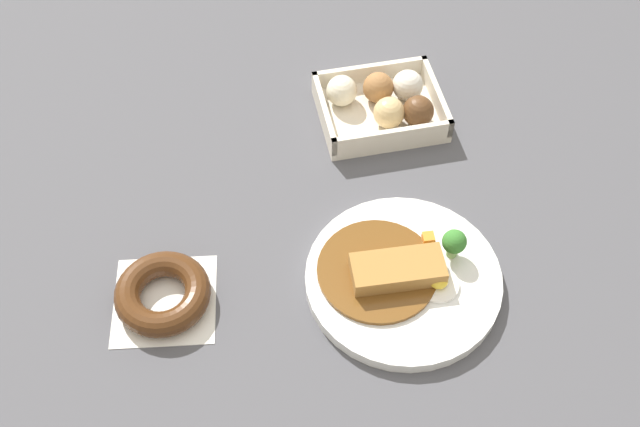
# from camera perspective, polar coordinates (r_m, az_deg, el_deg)

# --- Properties ---
(ground_plane) EXTENTS (1.60, 1.60, 0.00)m
(ground_plane) POSITION_cam_1_polar(r_m,az_deg,el_deg) (1.06, 0.11, 0.53)
(ground_plane) COLOR #4C4C51
(curry_plate) EXTENTS (0.25, 0.25, 0.06)m
(curry_plate) POSITION_cam_1_polar(r_m,az_deg,el_deg) (0.99, 6.11, -4.69)
(curry_plate) COLOR white
(curry_plate) RESTS_ON ground_plane
(donut_box) EXTENTS (0.18, 0.15, 0.06)m
(donut_box) POSITION_cam_1_polar(r_m,az_deg,el_deg) (1.16, 4.75, 8.15)
(donut_box) COLOR beige
(donut_box) RESTS_ON ground_plane
(chocolate_ring_donut) EXTENTS (0.15, 0.15, 0.03)m
(chocolate_ring_donut) POSITION_cam_1_polar(r_m,az_deg,el_deg) (0.98, -11.63, -5.88)
(chocolate_ring_donut) COLOR white
(chocolate_ring_donut) RESTS_ON ground_plane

